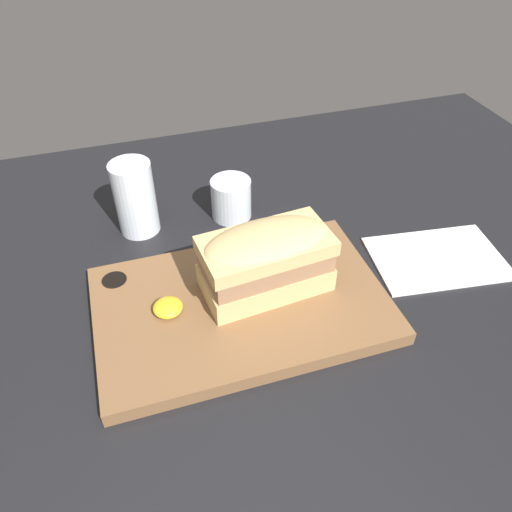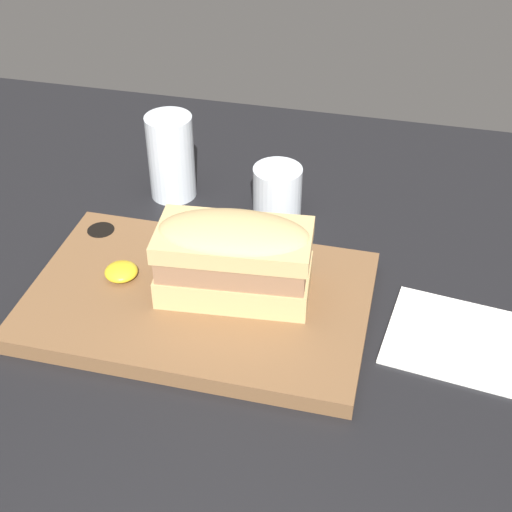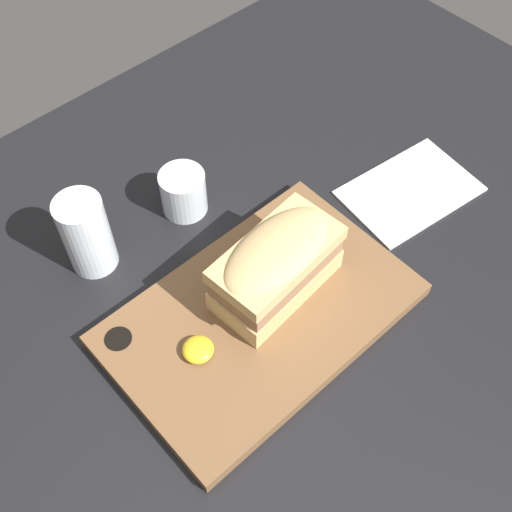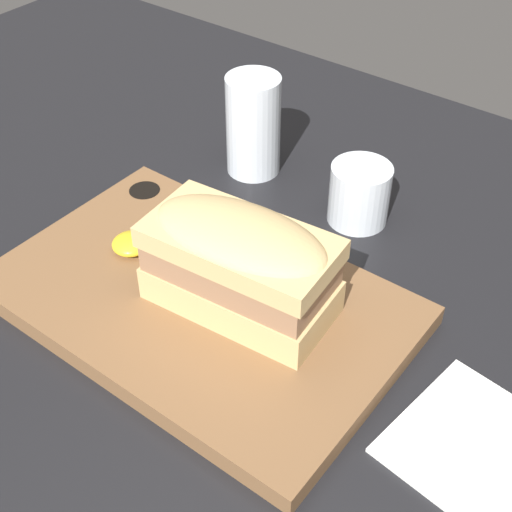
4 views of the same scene
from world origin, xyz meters
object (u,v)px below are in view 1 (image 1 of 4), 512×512
(napkin, at_px, (437,258))
(water_glass, at_px, (136,202))
(serving_board, at_px, (240,304))
(sandwich, at_px, (266,258))
(wine_glass, at_px, (231,200))

(napkin, bearing_deg, water_glass, 153.24)
(serving_board, distance_m, sandwich, 0.08)
(water_glass, bearing_deg, serving_board, -64.53)
(serving_board, relative_size, sandwich, 2.19)
(water_glass, relative_size, wine_glass, 1.78)
(serving_board, height_order, water_glass, water_glass)
(wine_glass, bearing_deg, serving_board, -102.31)
(water_glass, bearing_deg, napkin, -26.76)
(serving_board, relative_size, wine_glass, 5.70)
(serving_board, distance_m, wine_glass, 0.22)
(sandwich, height_order, wine_glass, sandwich)
(water_glass, distance_m, napkin, 0.48)
(serving_board, xyz_separation_m, napkin, (0.32, 0.01, -0.01))
(wine_glass, bearing_deg, sandwich, -91.83)
(serving_board, bearing_deg, wine_glass, 77.69)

